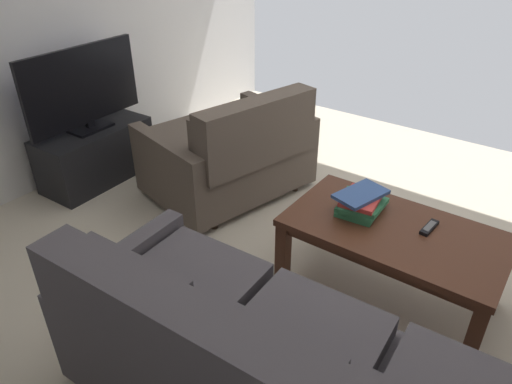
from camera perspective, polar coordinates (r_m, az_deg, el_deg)
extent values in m
cube|color=beige|center=(3.03, 10.99, -9.34)|extent=(5.08, 4.84, 0.01)
cube|color=silver|center=(4.09, -22.74, 20.04)|extent=(0.12, 4.84, 2.61)
cylinder|color=black|center=(2.76, -7.61, -12.89)|extent=(0.05, 0.05, 0.06)
cube|color=#4C474C|center=(1.94, 5.02, -18.96)|extent=(0.60, 0.73, 0.10)
cube|color=#4C474C|center=(2.19, -9.34, -12.00)|extent=(0.60, 0.73, 0.10)
cube|color=#4C474C|center=(1.67, 0.77, -21.02)|extent=(0.55, 0.14, 0.38)
cube|color=#4C474C|center=(1.96, -14.74, -12.56)|extent=(0.55, 0.14, 0.38)
cube|color=#4C474C|center=(2.48, -15.58, -11.44)|extent=(0.13, 0.81, 0.50)
cylinder|color=black|center=(4.24, -2.17, 4.38)|extent=(0.06, 0.06, 0.06)
cylinder|color=black|center=(3.86, -11.51, 0.82)|extent=(0.06, 0.06, 0.06)
cylinder|color=black|center=(3.77, 4.76, 0.58)|extent=(0.06, 0.06, 0.06)
cylinder|color=black|center=(3.33, -5.14, -3.96)|extent=(0.06, 0.06, 0.06)
cube|color=brown|center=(3.67, -3.58, 3.69)|extent=(1.05, 1.13, 0.38)
cube|color=brown|center=(3.72, -0.92, 8.21)|extent=(0.83, 0.61, 0.10)
cube|color=brown|center=(3.46, -7.10, 6.14)|extent=(0.83, 0.61, 0.10)
cube|color=brown|center=(3.25, 0.13, 7.30)|extent=(0.40, 0.98, 0.47)
cube|color=brown|center=(3.47, 1.99, 8.89)|extent=(0.22, 0.45, 0.33)
cube|color=brown|center=(3.20, -4.46, 6.75)|extent=(0.22, 0.45, 0.33)
cube|color=brown|center=(3.95, 2.56, 6.89)|extent=(0.85, 0.30, 0.54)
cube|color=brown|center=(3.39, -10.78, 2.00)|extent=(0.85, 0.30, 0.54)
cube|color=#4C2819|center=(2.64, 16.59, -4.59)|extent=(1.16, 0.64, 0.04)
cube|color=#4C2819|center=(2.67, 16.45, -5.37)|extent=(1.06, 0.58, 0.05)
cube|color=#4C2819|center=(2.93, 27.66, -9.01)|extent=(0.07, 0.07, 0.43)
cube|color=#4C2819|center=(3.14, 8.82, -2.48)|extent=(0.07, 0.07, 0.43)
cube|color=#4C2819|center=(2.51, 25.06, -15.96)|extent=(0.07, 0.07, 0.43)
cube|color=#4C2819|center=(2.75, 3.32, -7.65)|extent=(0.07, 0.07, 0.43)
cube|color=black|center=(4.05, -18.95, 4.36)|extent=(0.45, 0.92, 0.45)
cube|color=black|center=(4.14, -19.96, 4.73)|extent=(0.05, 0.77, 0.27)
cube|color=black|center=(4.03, -19.90, 4.03)|extent=(0.21, 0.25, 0.06)
cube|color=black|center=(3.96, -19.53, 7.41)|extent=(0.21, 0.33, 0.02)
cube|color=black|center=(3.94, -19.63, 7.94)|extent=(0.04, 0.06, 0.06)
cube|color=black|center=(3.84, -20.43, 12.09)|extent=(0.07, 1.00, 0.58)
cube|color=navy|center=(3.86, -20.62, 12.13)|extent=(0.04, 0.97, 0.55)
cube|color=#337F51|center=(2.71, 12.46, -2.16)|extent=(0.23, 0.26, 0.02)
cube|color=#337F51|center=(2.71, 12.84, -1.58)|extent=(0.23, 0.28, 0.03)
cube|color=#337F51|center=(2.68, 12.57, -1.18)|extent=(0.26, 0.31, 0.03)
cube|color=#C63833|center=(2.67, 12.77, -0.78)|extent=(0.22, 0.27, 0.03)
cube|color=#385693|center=(2.66, 12.70, -0.24)|extent=(0.25, 0.34, 0.02)
cube|color=black|center=(2.67, 20.42, -4.09)|extent=(0.06, 0.16, 0.02)
cube|color=#59595B|center=(2.67, 20.46, -3.89)|extent=(0.04, 0.11, 0.00)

